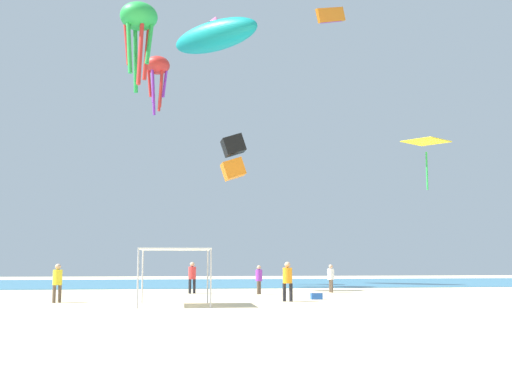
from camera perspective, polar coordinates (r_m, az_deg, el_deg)
The scene contains 15 objects.
ground at distance 22.05m, azimuth 2.25°, elevation -11.74°, with size 110.00×110.00×0.10m, color beige.
ocean_strip at distance 52.09m, azimuth -3.31°, elevation -8.81°, with size 110.00×22.03×0.03m, color teal.
canopy_tent at distance 25.48m, azimuth -7.85°, elevation -5.75°, with size 2.98×2.87×2.42m.
person_near_tent at distance 34.15m, azimuth 0.28°, elevation -8.28°, with size 0.39×0.41×1.65m.
person_leftmost at distance 28.55m, azimuth -18.73°, elevation -8.09°, with size 0.42×0.42×1.76m.
person_central at distance 36.33m, azimuth 7.29°, elevation -8.10°, with size 0.40×0.45×1.69m.
person_rightmost at distance 35.13m, azimuth -6.22°, elevation -8.02°, with size 0.44×0.44×1.84m.
person_far_shore at distance 27.94m, azimuth 3.08°, elevation -8.36°, with size 0.45×0.44×1.85m.
cooler_box at distance 29.66m, azimuth 5.89°, elevation -10.00°, with size 0.57×0.37×0.35m.
kite_octopus_green at distance 46.48m, azimuth -11.32°, elevation 15.99°, with size 3.39×3.39×6.58m.
kite_diamond_yellow at distance 30.59m, azimuth 16.19°, elevation 4.49°, with size 2.48×2.48×2.49m.
kite_parafoil_orange at distance 47.87m, azimuth 7.28°, elevation 16.68°, with size 3.00×2.51×2.22m.
kite_inflatable_teal at distance 51.55m, azimuth -4.01°, elevation 14.92°, with size 8.46×8.05×3.48m.
kite_box_black at distance 38.25m, azimuth -2.23°, elevation 3.39°, with size 1.66×1.39×3.05m.
kite_octopus_red at distance 49.72m, azimuth -9.56°, elevation 11.78°, with size 2.03×2.03×4.75m.
Camera 1 is at (-3.61, -21.67, 1.85)m, focal length 41.16 mm.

